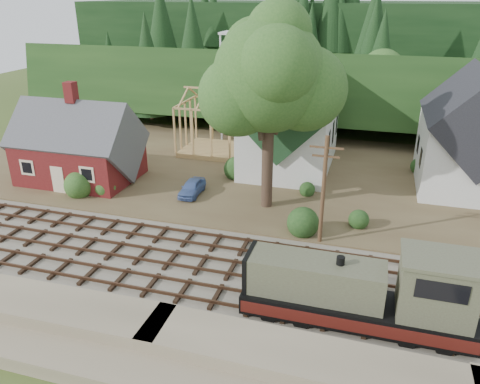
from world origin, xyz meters
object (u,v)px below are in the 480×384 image
(car_green, at_px, (41,157))
(patio_set, at_px, (56,163))
(car_blue, at_px, (192,187))
(locomotive, at_px, (366,294))

(car_green, distance_m, patio_set, 7.12)
(car_blue, relative_size, patio_set, 1.57)
(patio_set, bearing_deg, car_green, 140.15)
(locomotive, relative_size, car_green, 3.20)
(car_green, bearing_deg, car_blue, -119.05)
(car_blue, bearing_deg, locomotive, -43.11)
(locomotive, distance_m, patio_set, 30.17)
(car_blue, bearing_deg, patio_set, -176.04)
(locomotive, distance_m, car_blue, 20.18)
(locomotive, height_order, car_blue, locomotive)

